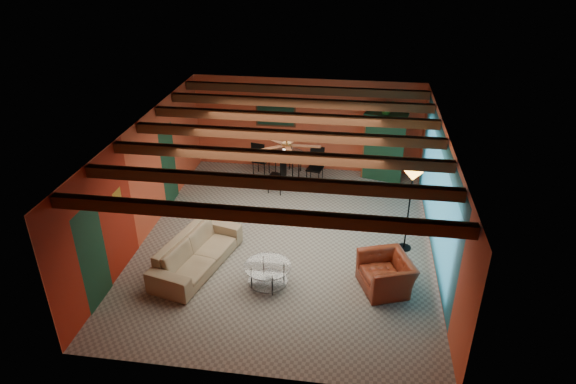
% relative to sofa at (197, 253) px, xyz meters
% --- Properties ---
extents(room, '(6.52, 8.01, 2.71)m').
position_rel_sofa_xyz_m(room, '(1.72, 1.37, 2.01)').
color(room, gray).
rests_on(room, ground).
extents(sofa, '(1.49, 2.54, 0.70)m').
position_rel_sofa_xyz_m(sofa, '(0.00, 0.00, 0.00)').
color(sofa, '#937E5F').
rests_on(sofa, ground).
extents(armchair, '(1.22, 1.29, 0.68)m').
position_rel_sofa_xyz_m(armchair, '(3.90, -0.16, -0.01)').
color(armchair, maroon).
rests_on(armchair, ground).
extents(coffee_table, '(1.21, 1.21, 0.48)m').
position_rel_sofa_xyz_m(coffee_table, '(1.58, -0.41, -0.11)').
color(coffee_table, white).
rests_on(coffee_table, ground).
extents(dining_table, '(2.45, 2.45, 1.06)m').
position_rel_sofa_xyz_m(dining_table, '(1.28, 4.41, 0.18)').
color(dining_table, silver).
rests_on(dining_table, ground).
extents(armoire, '(1.15, 0.76, 1.85)m').
position_rel_sofa_xyz_m(armoire, '(3.92, 4.96, 0.58)').
color(armoire, brown).
rests_on(armoire, ground).
extents(floor_lamp, '(0.49, 0.49, 1.93)m').
position_rel_sofa_xyz_m(floor_lamp, '(4.37, 1.32, 0.61)').
color(floor_lamp, black).
rests_on(floor_lamp, ground).
extents(ceiling_fan, '(1.50, 1.50, 0.44)m').
position_rel_sofa_xyz_m(ceiling_fan, '(1.72, 1.26, 2.01)').
color(ceiling_fan, '#472614').
rests_on(ceiling_fan, ceiling).
extents(painting, '(1.05, 0.03, 0.65)m').
position_rel_sofa_xyz_m(painting, '(0.82, 5.22, 1.30)').
color(painting, black).
rests_on(painting, wall_back).
extents(potted_plant, '(0.43, 0.38, 0.46)m').
position_rel_sofa_xyz_m(potted_plant, '(3.92, 4.96, 1.73)').
color(potted_plant, '#26661E').
rests_on(potted_plant, armoire).
extents(vase, '(0.22, 0.22, 0.18)m').
position_rel_sofa_xyz_m(vase, '(1.28, 4.41, 0.81)').
color(vase, orange).
rests_on(vase, dining_table).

